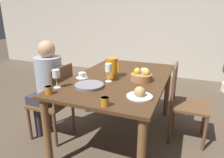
{
  "coord_description": "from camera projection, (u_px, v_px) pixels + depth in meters",
  "views": [
    {
      "loc": [
        0.73,
        -2.05,
        1.45
      ],
      "look_at": [
        0.0,
        -0.25,
        0.82
      ],
      "focal_mm": 32.0,
      "sensor_mm": 36.0,
      "label": 1
    }
  ],
  "objects": [
    {
      "name": "wine_glass_juice",
      "position": [
        56.0,
        75.0,
        1.9
      ],
      "size": [
        0.07,
        0.07,
        0.18
      ],
      "color": "white",
      "rests_on": "dining_table"
    },
    {
      "name": "ground_plane",
      "position": [
        119.0,
        135.0,
        2.51
      ],
      "size": [
        20.0,
        20.0,
        0.0
      ],
      "primitive_type": "plane",
      "color": "brown"
    },
    {
      "name": "wall_back",
      "position": [
        162.0,
        21.0,
        4.59
      ],
      "size": [
        10.0,
        0.06,
        2.6
      ],
      "color": "beige",
      "rests_on": "ground_plane"
    },
    {
      "name": "chair_person_side",
      "position": [
        55.0,
        100.0,
        2.35
      ],
      "size": [
        0.42,
        0.42,
        0.9
      ],
      "rotation": [
        0.0,
        0.0,
        1.57
      ],
      "color": "brown",
      "rests_on": "ground_plane"
    },
    {
      "name": "red_pitcher",
      "position": [
        112.0,
        68.0,
        2.24
      ],
      "size": [
        0.15,
        0.13,
        0.22
      ],
      "color": "orange",
      "rests_on": "dining_table"
    },
    {
      "name": "jam_jar_red",
      "position": [
        49.0,
        90.0,
        1.78
      ],
      "size": [
        0.07,
        0.07,
        0.07
      ],
      "color": "#C67A1E",
      "rests_on": "dining_table"
    },
    {
      "name": "chair_opposite",
      "position": [
        184.0,
        101.0,
        2.34
      ],
      "size": [
        0.42,
        0.42,
        0.9
      ],
      "rotation": [
        0.0,
        0.0,
        -1.57
      ],
      "color": "brown",
      "rests_on": "ground_plane"
    },
    {
      "name": "person_seated",
      "position": [
        48.0,
        82.0,
        2.32
      ],
      "size": [
        0.39,
        0.41,
        1.18
      ],
      "rotation": [
        0.0,
        0.0,
        1.57
      ],
      "color": "#33333D",
      "rests_on": "ground_plane"
    },
    {
      "name": "serving_tray",
      "position": [
        89.0,
        86.0,
        1.96
      ],
      "size": [
        0.28,
        0.28,
        0.03
      ],
      "color": "gray",
      "rests_on": "dining_table"
    },
    {
      "name": "fruit_bowl",
      "position": [
        141.0,
        76.0,
        2.14
      ],
      "size": [
        0.23,
        0.23,
        0.13
      ],
      "color": "#9E6B3D",
      "rests_on": "dining_table"
    },
    {
      "name": "wine_glass_water",
      "position": [
        109.0,
        68.0,
        2.08
      ],
      "size": [
        0.07,
        0.07,
        0.2
      ],
      "color": "white",
      "rests_on": "dining_table"
    },
    {
      "name": "teacup_across",
      "position": [
        144.0,
        71.0,
        2.4
      ],
      "size": [
        0.14,
        0.14,
        0.06
      ],
      "color": "silver",
      "rests_on": "dining_table"
    },
    {
      "name": "bread_plate",
      "position": [
        140.0,
        94.0,
        1.72
      ],
      "size": [
        0.23,
        0.23,
        0.1
      ],
      "color": "silver",
      "rests_on": "dining_table"
    },
    {
      "name": "dining_table",
      "position": [
        120.0,
        85.0,
        2.31
      ],
      "size": [
        1.03,
        1.64,
        0.77
      ],
      "color": "#472D19",
      "rests_on": "ground_plane"
    },
    {
      "name": "jam_jar_amber",
      "position": [
        105.0,
        101.0,
        1.55
      ],
      "size": [
        0.07,
        0.07,
        0.07
      ],
      "color": "#C67A1E",
      "rests_on": "dining_table"
    },
    {
      "name": "teacup_near_person",
      "position": [
        82.0,
        76.0,
        2.24
      ],
      "size": [
        0.14,
        0.14,
        0.06
      ],
      "color": "silver",
      "rests_on": "dining_table"
    }
  ]
}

